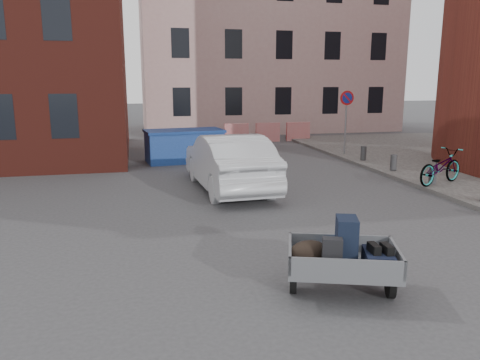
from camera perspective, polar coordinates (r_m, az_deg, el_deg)
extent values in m
plane|color=#38383A|center=(9.72, 4.30, -7.08)|extent=(120.00, 120.00, 0.00)
cube|color=#C59B98|center=(32.21, 3.14, 18.82)|extent=(16.00, 8.00, 14.00)
cylinder|color=gray|center=(20.33, 12.75, 6.77)|extent=(0.07, 0.07, 2.60)
cylinder|color=red|center=(20.25, 12.91, 9.73)|extent=(0.60, 0.03, 0.60)
cylinder|color=navy|center=(20.23, 12.94, 9.72)|extent=(0.44, 0.03, 0.44)
cylinder|color=#3A3A3D|center=(15.24, 22.43, 0.59)|extent=(0.22, 0.22, 0.55)
cylinder|color=#3A3A3D|center=(17.05, 18.21, 2.03)|extent=(0.22, 0.22, 0.55)
cylinder|color=#3A3A3D|center=(18.94, 14.81, 3.18)|extent=(0.22, 0.22, 0.55)
cube|color=red|center=(24.49, -0.43, 5.75)|extent=(1.30, 0.18, 1.00)
cube|color=red|center=(24.91, 3.41, 5.83)|extent=(1.30, 0.18, 1.00)
cube|color=red|center=(25.43, 7.11, 5.89)|extent=(1.30, 0.18, 1.00)
cylinder|color=black|center=(7.31, 6.51, -11.91)|extent=(0.24, 0.45, 0.44)
cylinder|color=black|center=(7.47, 17.87, -11.91)|extent=(0.24, 0.45, 0.44)
cube|color=slate|center=(7.26, 12.34, -10.23)|extent=(1.87, 1.56, 0.08)
cube|color=slate|center=(7.15, 6.10, -8.82)|extent=(0.40, 1.05, 0.28)
cube|color=slate|center=(7.32, 18.55, -8.88)|extent=(0.40, 1.05, 0.28)
cube|color=slate|center=(7.69, 11.99, -7.50)|extent=(1.53, 0.56, 0.28)
cube|color=slate|center=(6.70, 12.88, -10.51)|extent=(1.53, 0.56, 0.28)
cube|color=slate|center=(8.12, 11.66, -8.23)|extent=(0.30, 0.69, 0.06)
cube|color=black|center=(7.18, 12.84, -7.20)|extent=(0.43, 0.52, 0.70)
cube|color=black|center=(7.18, 16.50, -9.30)|extent=(0.57, 0.70, 0.25)
ellipsoid|color=black|center=(7.09, 8.40, -8.71)|extent=(0.68, 0.54, 0.36)
cube|color=black|center=(6.91, 11.16, -8.86)|extent=(0.32, 0.26, 0.48)
ellipsoid|color=blue|center=(7.52, 11.73, -8.10)|extent=(0.44, 0.40, 0.24)
cube|color=black|center=(7.06, 16.02, -8.01)|extent=(0.13, 0.28, 0.13)
cube|color=black|center=(7.09, 17.47, -8.00)|extent=(0.13, 0.28, 0.13)
cube|color=#204499|center=(18.80, -6.79, 4.03)|extent=(3.10, 1.81, 1.18)
cube|color=navy|center=(18.72, -6.84, 5.96)|extent=(3.21, 1.92, 0.10)
imported|color=silver|center=(13.79, -1.38, 2.22)|extent=(2.03, 5.12, 1.66)
imported|color=black|center=(15.27, 23.24, 1.50)|extent=(2.11, 1.41, 1.05)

